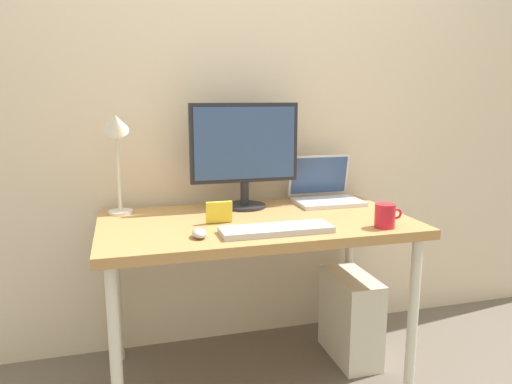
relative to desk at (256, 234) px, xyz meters
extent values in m
plane|color=#665B51|center=(0.00, 0.00, -0.67)|extent=(6.00, 6.00, 0.00)
cube|color=beige|center=(0.00, 0.42, 0.63)|extent=(4.40, 0.04, 2.60)
cube|color=#B7844C|center=(0.00, 0.00, 0.05)|extent=(1.33, 0.73, 0.04)
cylinder|color=silver|center=(-0.60, -0.30, -0.32)|extent=(0.04, 0.04, 0.70)
cylinder|color=silver|center=(0.60, -0.30, -0.32)|extent=(0.04, 0.04, 0.70)
cylinder|color=silver|center=(-0.60, 0.30, -0.32)|extent=(0.04, 0.04, 0.70)
cylinder|color=silver|center=(0.60, 0.30, -0.32)|extent=(0.04, 0.04, 0.70)
cylinder|color=#232328|center=(0.01, 0.23, 0.07)|extent=(0.20, 0.20, 0.01)
cylinder|color=#232328|center=(0.01, 0.23, 0.13)|extent=(0.04, 0.04, 0.11)
cube|color=#232328|center=(0.01, 0.23, 0.37)|extent=(0.51, 0.03, 0.37)
cube|color=#334C7F|center=(0.01, 0.22, 0.37)|extent=(0.48, 0.01, 0.33)
cube|color=silver|center=(0.42, 0.19, 0.08)|extent=(0.32, 0.22, 0.02)
cube|color=silver|center=(0.42, 0.32, 0.19)|extent=(0.32, 0.05, 0.21)
cube|color=#334C7F|center=(0.42, 0.31, 0.19)|extent=(0.30, 0.03, 0.18)
cylinder|color=silver|center=(-0.56, 0.26, 0.07)|extent=(0.11, 0.11, 0.01)
cylinder|color=silver|center=(-0.56, 0.26, 0.26)|extent=(0.02, 0.02, 0.37)
cone|color=silver|center=(-0.56, 0.22, 0.48)|extent=(0.11, 0.14, 0.13)
cube|color=#B2B2B7|center=(0.02, -0.22, 0.08)|extent=(0.44, 0.14, 0.02)
ellipsoid|color=#B2B2B7|center=(-0.28, -0.21, 0.08)|extent=(0.06, 0.09, 0.03)
cylinder|color=red|center=(0.47, -0.27, 0.11)|extent=(0.08, 0.08, 0.10)
torus|color=red|center=(0.52, -0.27, 0.12)|extent=(0.05, 0.01, 0.05)
cube|color=yellow|center=(-0.17, -0.02, 0.11)|extent=(0.11, 0.03, 0.09)
cube|color=silver|center=(0.48, 0.03, -0.46)|extent=(0.18, 0.36, 0.42)
camera|label=1|loc=(-0.54, -1.96, 0.59)|focal=34.03mm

